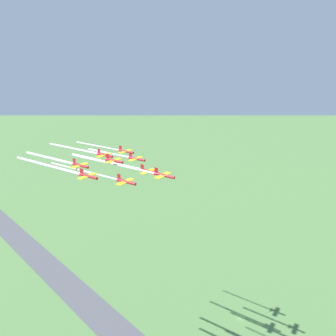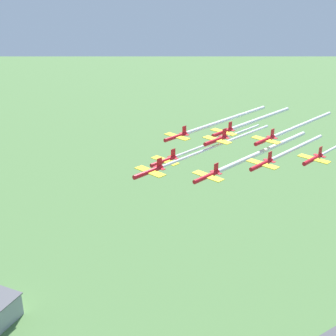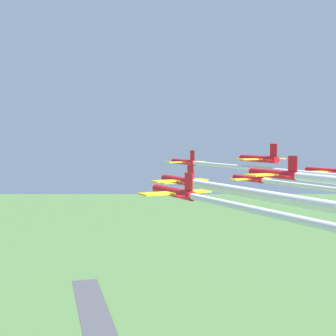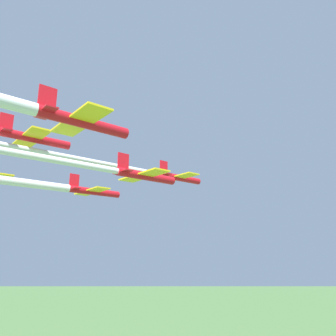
{
  "view_description": "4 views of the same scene",
  "coord_description": "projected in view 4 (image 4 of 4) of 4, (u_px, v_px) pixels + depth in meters",
  "views": [
    {
      "loc": [
        178.31,
        -4.63,
        159.84
      ],
      "look_at": [
        51.65,
        -35.92,
        116.85
      ],
      "focal_mm": 35.0,
      "sensor_mm": 36.0,
      "label": 1
    },
    {
      "loc": [
        0.99,
        62.77,
        161.33
      ],
      "look_at": [
        46.5,
        -36.79,
        116.04
      ],
      "focal_mm": 50.0,
      "sensor_mm": 36.0,
      "label": 2
    },
    {
      "loc": [
        -29.24,
        -109.82,
        119.13
      ],
      "look_at": [
        47.67,
        -36.86,
        112.39
      ],
      "focal_mm": 50.0,
      "sensor_mm": 36.0,
      "label": 3
    },
    {
      "loc": [
        82.55,
        -92.34,
        99.45
      ],
      "look_at": [
        47.99,
        -34.52,
        116.92
      ],
      "focal_mm": 35.0,
      "sensor_mm": 36.0,
      "label": 4
    }
  ],
  "objects": [
    {
      "name": "jet_4",
      "position": [
        33.0,
        138.0,
        47.15
      ],
      "size": [
        9.77,
        10.05,
        3.39
      ],
      "rotation": [
        0.0,
        0.0,
        5.94
      ],
      "color": "red"
    },
    {
      "name": "jet_1",
      "position": [
        93.0,
        191.0,
        60.67
      ],
      "size": [
        9.77,
        10.05,
        3.39
      ],
      "rotation": [
        0.0,
        0.0,
        5.94
      ],
      "color": "red"
    },
    {
      "name": "jet_3",
      "position": [
        1.0,
        179.0,
        58.63
      ],
      "size": [
        9.77,
        10.05,
        3.39
      ],
      "rotation": [
        0.0,
        0.0,
        5.94
      ],
      "color": "red"
    },
    {
      "name": "jet_5",
      "position": [
        82.0,
        121.0,
        34.17
      ],
      "size": [
        9.77,
        10.05,
        3.39
      ],
      "rotation": [
        0.0,
        0.0,
        5.94
      ],
      "color": "red"
    },
    {
      "name": "jet_0",
      "position": [
        179.0,
        178.0,
        63.96
      ],
      "size": [
        9.77,
        10.05,
        3.39
      ],
      "rotation": [
        0.0,
        0.0,
        5.94
      ],
      "color": "red"
    },
    {
      "name": "smoke_trail_0",
      "position": [
        15.0,
        147.0,
        45.34
      ],
      "size": [
        17.85,
        48.38,
        0.8
      ],
      "rotation": [
        0.0,
        0.0,
        5.94
      ],
      "color": "white"
    },
    {
      "name": "jet_2",
      "position": [
        145.0,
        176.0,
        48.39
      ],
      "size": [
        9.77,
        10.05,
        3.39
      ],
      "rotation": [
        0.0,
        0.0,
        5.94
      ],
      "color": "red"
    }
  ]
}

